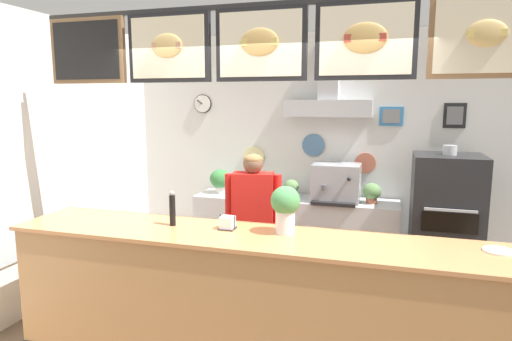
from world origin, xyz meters
The scene contains 15 objects.
back_wall_assembly centered at (0.01, 2.18, 1.57)m, with size 4.80×2.42×2.92m.
left_wall_with_window centered at (-2.40, -0.01, 1.46)m, with size 0.15×4.67×2.92m.
service_counter centered at (0.00, -0.22, 0.54)m, with size 3.85×0.70×1.08m.
back_prep_counter centered at (-0.12, 1.93, 0.44)m, with size 2.48×0.55×0.90m.
pizza_oven centered at (1.57, 1.69, 0.76)m, with size 0.70×0.71×1.62m.
shop_worker centered at (-0.30, 0.80, 0.85)m, with size 0.56×0.29×1.57m.
espresso_machine centered at (0.39, 1.91, 1.11)m, with size 0.55×0.50×0.44m.
potted_basil centered at (-0.46, 1.97, 1.04)m, with size 0.21×0.21×0.26m.
potted_sage centered at (0.80, 1.92, 1.03)m, with size 0.22×0.22×0.24m.
potted_thyme centered at (-1.09, 1.95, 1.07)m, with size 0.27×0.27×0.31m.
potted_oregano centered at (-0.15, 1.92, 1.03)m, with size 0.18×0.18×0.23m.
pepper_grinder centered at (-0.68, -0.16, 1.22)m, with size 0.05×0.05×0.29m.
condiment_plate centered at (1.70, -0.10, 1.08)m, with size 0.20×0.20×0.01m.
basil_vase centered at (0.24, -0.11, 1.28)m, with size 0.22×0.22×0.37m.
napkin_holder centered at (-0.22, -0.13, 1.13)m, with size 0.13×0.12×0.12m.
Camera 1 is at (0.97, -3.31, 2.08)m, focal length 31.25 mm.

